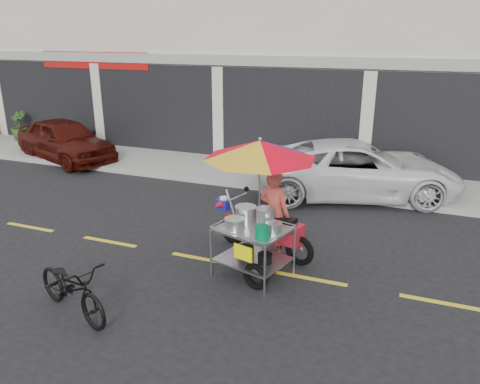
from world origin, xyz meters
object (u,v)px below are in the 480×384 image
(maroon_sedan, at_px, (65,140))
(near_bicycle, at_px, (72,288))
(food_vendor_rig, at_px, (263,186))
(white_pickup, at_px, (358,169))

(maroon_sedan, bearing_deg, near_bicycle, -119.14)
(near_bicycle, height_order, food_vendor_rig, food_vendor_rig)
(white_pickup, height_order, near_bicycle, white_pickup)
(white_pickup, xyz_separation_m, near_bicycle, (-3.06, -6.76, -0.25))
(near_bicycle, distance_m, food_vendor_rig, 3.30)
(near_bicycle, bearing_deg, white_pickup, -4.35)
(food_vendor_rig, bearing_deg, maroon_sedan, 166.51)
(white_pickup, height_order, food_vendor_rig, food_vendor_rig)
(maroon_sedan, bearing_deg, food_vendor_rig, -99.56)
(maroon_sedan, relative_size, food_vendor_rig, 1.66)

